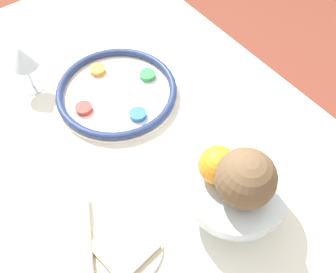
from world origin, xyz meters
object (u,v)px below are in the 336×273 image
(fruit_stand, at_px, (235,190))
(orange_fruit, at_px, (218,165))
(cup_near, at_px, (206,141))
(wine_glass, at_px, (22,59))
(coconut, at_px, (246,178))
(napkin_roll, at_px, (83,239))
(bread_plate, at_px, (124,247))
(seder_plate, at_px, (117,92))

(fruit_stand, bearing_deg, orange_fruit, -154.34)
(orange_fruit, xyz_separation_m, cup_near, (-0.11, 0.08, -0.11))
(wine_glass, bearing_deg, cup_near, 29.19)
(coconut, relative_size, napkin_roll, 0.60)
(fruit_stand, xyz_separation_m, bread_plate, (-0.06, -0.24, -0.07))
(wine_glass, relative_size, napkin_roll, 0.72)
(fruit_stand, height_order, cup_near, fruit_stand)
(orange_fruit, xyz_separation_m, napkin_roll, (-0.08, -0.28, -0.13))
(bread_plate, bearing_deg, coconut, 70.37)
(seder_plate, distance_m, bread_plate, 0.43)
(orange_fruit, xyz_separation_m, coconut, (0.06, 0.01, 0.02))
(bread_plate, bearing_deg, napkin_roll, -135.86)
(wine_glass, distance_m, cup_near, 0.51)
(orange_fruit, bearing_deg, fruit_stand, 25.66)
(seder_plate, height_order, bread_plate, seder_plate)
(coconut, bearing_deg, bread_plate, -109.63)
(orange_fruit, bearing_deg, seder_plate, 179.97)
(wine_glass, bearing_deg, seder_plate, 45.98)
(wine_glass, relative_size, fruit_stand, 0.66)
(cup_near, bearing_deg, fruit_stand, -20.52)
(fruit_stand, height_order, coconut, coconut)
(napkin_roll, bearing_deg, bread_plate, 44.14)
(fruit_stand, relative_size, napkin_roll, 1.09)
(cup_near, bearing_deg, coconut, -20.61)
(seder_plate, distance_m, wine_glass, 0.25)
(orange_fruit, height_order, coconut, coconut)
(wine_glass, relative_size, cup_near, 1.89)
(coconut, bearing_deg, fruit_stand, 158.72)
(fruit_stand, bearing_deg, bread_plate, -104.81)
(coconut, bearing_deg, cup_near, 159.39)
(wine_glass, distance_m, fruit_stand, 0.62)
(fruit_stand, xyz_separation_m, coconut, (0.02, -0.01, 0.08))
(cup_near, bearing_deg, napkin_roll, -85.20)
(napkin_roll, distance_m, cup_near, 0.36)
(seder_plate, xyz_separation_m, bread_plate, (0.37, -0.22, -0.01))
(bread_plate, bearing_deg, fruit_stand, 75.19)
(fruit_stand, height_order, orange_fruit, orange_fruit)
(bread_plate, bearing_deg, wine_glass, 174.71)
(wine_glass, xyz_separation_m, napkin_roll, (0.47, -0.11, -0.09))
(wine_glass, bearing_deg, coconut, 16.38)
(bread_plate, relative_size, napkin_roll, 0.82)
(fruit_stand, distance_m, bread_plate, 0.26)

